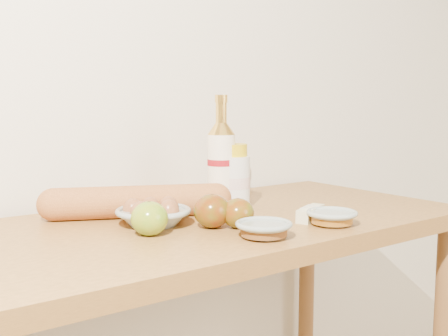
{
  "coord_description": "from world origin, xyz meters",
  "views": [
    {
      "loc": [
        -0.74,
        0.15,
        1.17
      ],
      "look_at": [
        0.0,
        1.15,
        1.02
      ],
      "focal_mm": 45.0,
      "sensor_mm": 36.0,
      "label": 1
    }
  ],
  "objects_px": {
    "bourbon_bottle": "(221,163)",
    "cream_bottle": "(234,178)",
    "table": "(216,270)",
    "baguette": "(137,202)",
    "egg_bowl": "(153,214)"
  },
  "relations": [
    {
      "from": "cream_bottle",
      "to": "egg_bowl",
      "type": "distance_m",
      "value": 0.27
    },
    {
      "from": "egg_bowl",
      "to": "baguette",
      "type": "bearing_deg",
      "value": 83.67
    },
    {
      "from": "bourbon_bottle",
      "to": "egg_bowl",
      "type": "xyz_separation_m",
      "value": [
        -0.23,
        -0.06,
        -0.09
      ]
    },
    {
      "from": "bourbon_bottle",
      "to": "baguette",
      "type": "xyz_separation_m",
      "value": [
        -0.22,
        0.03,
        -0.08
      ]
    },
    {
      "from": "cream_bottle",
      "to": "egg_bowl",
      "type": "height_order",
      "value": "cream_bottle"
    },
    {
      "from": "bourbon_bottle",
      "to": "cream_bottle",
      "type": "distance_m",
      "value": 0.05
    },
    {
      "from": "cream_bottle",
      "to": "baguette",
      "type": "distance_m",
      "value": 0.26
    },
    {
      "from": "bourbon_bottle",
      "to": "table",
      "type": "bearing_deg",
      "value": -133.64
    },
    {
      "from": "table",
      "to": "bourbon_bottle",
      "type": "xyz_separation_m",
      "value": [
        0.08,
        0.09,
        0.24
      ]
    },
    {
      "from": "bourbon_bottle",
      "to": "egg_bowl",
      "type": "distance_m",
      "value": 0.26
    },
    {
      "from": "table",
      "to": "cream_bottle",
      "type": "distance_m",
      "value": 0.24
    },
    {
      "from": "table",
      "to": "egg_bowl",
      "type": "distance_m",
      "value": 0.21
    },
    {
      "from": "table",
      "to": "cream_bottle",
      "type": "relative_size",
      "value": 7.4
    },
    {
      "from": "bourbon_bottle",
      "to": "cream_bottle",
      "type": "height_order",
      "value": "bourbon_bottle"
    },
    {
      "from": "bourbon_bottle",
      "to": "baguette",
      "type": "bearing_deg",
      "value": 170.66
    }
  ]
}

